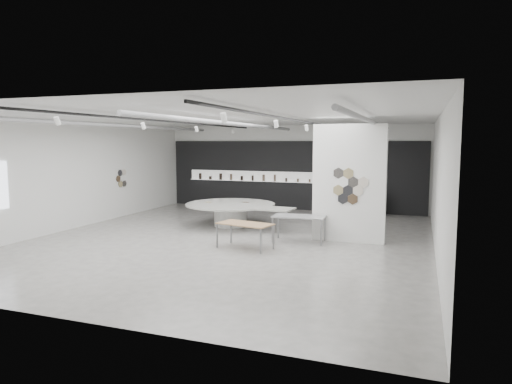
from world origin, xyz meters
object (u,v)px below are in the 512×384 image
(display_island, at_px, (232,211))
(sample_table_stone, at_px, (299,218))
(kitchen_counter, at_px, (364,203))
(sample_table_wood, at_px, (245,225))
(partition_column, at_px, (349,183))

(display_island, xyz_separation_m, sample_table_stone, (2.98, -1.77, 0.20))
(kitchen_counter, bearing_deg, sample_table_wood, -108.27)
(display_island, xyz_separation_m, sample_table_wood, (1.74, -3.13, 0.14))
(sample_table_stone, bearing_deg, display_island, 149.28)
(partition_column, height_order, sample_table_stone, partition_column)
(partition_column, xyz_separation_m, kitchen_counter, (-0.16, 5.51, -1.32))
(display_island, relative_size, sample_table_wood, 2.51)
(sample_table_wood, height_order, kitchen_counter, kitchen_counter)
(sample_table_wood, bearing_deg, kitchen_counter, 71.70)
(partition_column, bearing_deg, display_island, 165.46)
(partition_column, relative_size, sample_table_stone, 2.23)
(partition_column, relative_size, kitchen_counter, 2.12)
(kitchen_counter, bearing_deg, display_island, -133.98)
(display_island, bearing_deg, sample_table_stone, -27.11)
(partition_column, bearing_deg, kitchen_counter, 91.65)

